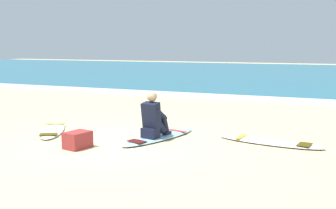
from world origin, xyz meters
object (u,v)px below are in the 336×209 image
Objects in this scene: surfboard_spare_far at (270,142)px; beach_bag at (78,140)px; surfer_seated at (153,119)px; surfboard_spare_near at (52,130)px; surfboard_main at (159,137)px.

surfboard_spare_far is 3.79m from beach_bag.
surfboard_spare_near is (-2.49, -0.17, -0.40)m from surfer_seated.
beach_bag is (-1.10, -1.36, 0.12)m from surfboard_main.
surfboard_spare_far is at bearing 15.62° from surfer_seated.
surfboard_main is 2.57m from surfboard_spare_near.
surfboard_spare_near and surfboard_spare_far have the same top height.
beach_bag is at bearing -35.38° from surfboard_spare_near.
surfboard_main is 1.16× the size of surfboard_spare_near.
surfer_seated is 0.43× the size of surfboard_spare_far.
surfboard_main is 1.02× the size of surfboard_spare_far.
surfboard_spare_far is at bearing 9.59° from surfboard_spare_near.
surfboard_spare_near is (-2.55, -0.32, 0.00)m from surfboard_main.
beach_bag reaches higher than surfboard_spare_far.
surfboard_spare_near is 4.03× the size of beach_bag.
surfer_seated is at bearing 49.25° from beach_bag.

